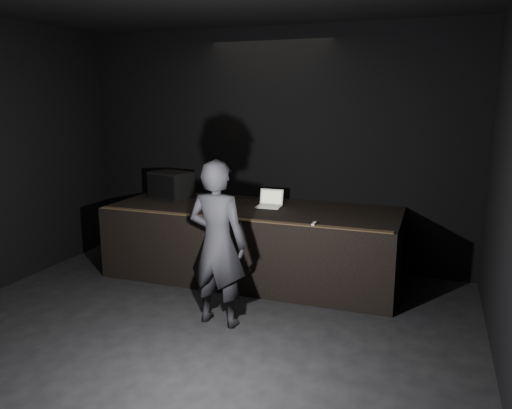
{
  "coord_description": "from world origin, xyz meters",
  "views": [
    {
      "loc": [
        2.34,
        -3.6,
        2.49
      ],
      "look_at": [
        0.2,
        2.3,
        1.15
      ],
      "focal_mm": 35.0,
      "sensor_mm": 36.0,
      "label": 1
    }
  ],
  "objects_px": {
    "stage_riser": "(253,242)",
    "laptop": "(270,202)",
    "person": "(217,244)",
    "stage_monitor": "(171,185)",
    "beer_can": "(211,204)"
  },
  "relations": [
    {
      "from": "stage_riser",
      "to": "beer_can",
      "type": "xyz_separation_m",
      "value": [
        -0.46,
        -0.37,
        0.59
      ]
    },
    {
      "from": "stage_monitor",
      "to": "laptop",
      "type": "relative_size",
      "value": 2.0
    },
    {
      "from": "beer_can",
      "to": "stage_monitor",
      "type": "bearing_deg",
      "value": 147.6
    },
    {
      "from": "stage_riser",
      "to": "stage_monitor",
      "type": "xyz_separation_m",
      "value": [
        -1.42,
        0.24,
        0.7
      ]
    },
    {
      "from": "laptop",
      "to": "beer_can",
      "type": "relative_size",
      "value": 1.89
    },
    {
      "from": "laptop",
      "to": "beer_can",
      "type": "xyz_separation_m",
      "value": [
        -0.66,
        -0.53,
        0.03
      ]
    },
    {
      "from": "beer_can",
      "to": "stage_riser",
      "type": "bearing_deg",
      "value": 38.77
    },
    {
      "from": "laptop",
      "to": "person",
      "type": "relative_size",
      "value": 0.19
    },
    {
      "from": "stage_riser",
      "to": "beer_can",
      "type": "relative_size",
      "value": 21.93
    },
    {
      "from": "stage_riser",
      "to": "stage_monitor",
      "type": "distance_m",
      "value": 1.6
    },
    {
      "from": "stage_riser",
      "to": "laptop",
      "type": "xyz_separation_m",
      "value": [
        0.2,
        0.16,
        0.56
      ]
    },
    {
      "from": "person",
      "to": "stage_riser",
      "type": "bearing_deg",
      "value": -80.81
    },
    {
      "from": "beer_can",
      "to": "person",
      "type": "height_order",
      "value": "person"
    },
    {
      "from": "beer_can",
      "to": "laptop",
      "type": "bearing_deg",
      "value": 38.75
    },
    {
      "from": "person",
      "to": "beer_can",
      "type": "bearing_deg",
      "value": -58.96
    }
  ]
}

